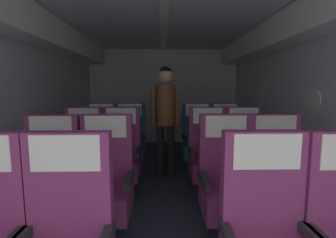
{
  "coord_description": "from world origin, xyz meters",
  "views": [
    {
      "loc": [
        -0.03,
        0.3,
        1.33
      ],
      "look_at": [
        0.05,
        3.36,
        0.95
      ],
      "focal_mm": 25.95,
      "sensor_mm": 36.0,
      "label": 1
    }
  ],
  "objects_px": {
    "seat_b_left_window": "(49,187)",
    "seat_b_right_window": "(227,185)",
    "seat_d_left_aisle": "(130,142)",
    "seat_b_right_aisle": "(277,184)",
    "flight_attendant": "(165,109)",
    "seat_c_right_window": "(208,157)",
    "seat_d_right_aisle": "(226,142)",
    "seat_c_right_aisle": "(245,157)",
    "seat_c_left_window": "(83,158)",
    "seat_d_left_window": "(101,142)",
    "seat_c_left_aisle": "(121,158)",
    "seat_b_left_aisle": "(105,186)",
    "seat_d_right_window": "(197,142)"
  },
  "relations": [
    {
      "from": "seat_b_left_window",
      "to": "seat_b_right_window",
      "type": "xyz_separation_m",
      "value": [
        1.59,
        0.01,
        0.0
      ]
    },
    {
      "from": "seat_b_left_window",
      "to": "seat_d_left_aisle",
      "type": "xyz_separation_m",
      "value": [
        0.47,
        1.8,
        0.0
      ]
    },
    {
      "from": "seat_b_right_aisle",
      "to": "flight_attendant",
      "type": "xyz_separation_m",
      "value": [
        -1.0,
        1.53,
        0.56
      ]
    },
    {
      "from": "seat_c_right_window",
      "to": "seat_d_right_aisle",
      "type": "bearing_deg",
      "value": 62.91
    },
    {
      "from": "seat_c_right_aisle",
      "to": "seat_d_left_aisle",
      "type": "relative_size",
      "value": 1.0
    },
    {
      "from": "seat_c_left_window",
      "to": "seat_c_right_window",
      "type": "distance_m",
      "value": 1.59
    },
    {
      "from": "seat_c_left_window",
      "to": "flight_attendant",
      "type": "bearing_deg",
      "value": 30.94
    },
    {
      "from": "seat_d_left_window",
      "to": "flight_attendant",
      "type": "xyz_separation_m",
      "value": [
        1.04,
        -0.26,
        0.56
      ]
    },
    {
      "from": "flight_attendant",
      "to": "seat_d_left_aisle",
      "type": "bearing_deg",
      "value": -1.39
    },
    {
      "from": "seat_b_left_window",
      "to": "seat_b_right_window",
      "type": "bearing_deg",
      "value": 0.42
    },
    {
      "from": "seat_c_left_window",
      "to": "seat_d_left_window",
      "type": "distance_m",
      "value": 0.89
    },
    {
      "from": "seat_c_left_window",
      "to": "seat_d_right_aisle",
      "type": "height_order",
      "value": "same"
    },
    {
      "from": "seat_c_right_aisle",
      "to": "seat_d_left_aisle",
      "type": "height_order",
      "value": "same"
    },
    {
      "from": "seat_b_right_aisle",
      "to": "seat_c_left_aisle",
      "type": "bearing_deg",
      "value": 149.95
    },
    {
      "from": "seat_b_left_aisle",
      "to": "seat_b_right_aisle",
      "type": "distance_m",
      "value": 1.56
    },
    {
      "from": "seat_c_right_window",
      "to": "seat_d_left_window",
      "type": "bearing_deg",
      "value": 150.43
    },
    {
      "from": "seat_b_right_window",
      "to": "seat_d_left_window",
      "type": "xyz_separation_m",
      "value": [
        -1.58,
        1.79,
        0.0
      ]
    },
    {
      "from": "seat_d_left_aisle",
      "to": "flight_attendant",
      "type": "bearing_deg",
      "value": -23.79
    },
    {
      "from": "seat_b_right_window",
      "to": "seat_c_left_aisle",
      "type": "relative_size",
      "value": 1.0
    },
    {
      "from": "seat_c_left_aisle",
      "to": "seat_c_right_aisle",
      "type": "height_order",
      "value": "same"
    },
    {
      "from": "seat_b_left_window",
      "to": "seat_d_left_aisle",
      "type": "bearing_deg",
      "value": 75.22
    },
    {
      "from": "seat_b_right_aisle",
      "to": "seat_c_left_window",
      "type": "distance_m",
      "value": 2.24
    },
    {
      "from": "seat_d_right_aisle",
      "to": "seat_b_left_window",
      "type": "bearing_deg",
      "value": -138.62
    },
    {
      "from": "seat_b_right_window",
      "to": "seat_c_left_aisle",
      "type": "bearing_deg",
      "value": 140.65
    },
    {
      "from": "seat_c_left_window",
      "to": "seat_c_right_window",
      "type": "xyz_separation_m",
      "value": [
        1.59,
        -0.01,
        0.0
      ]
    },
    {
      "from": "seat_b_left_window",
      "to": "seat_c_right_aisle",
      "type": "bearing_deg",
      "value": 23.95
    },
    {
      "from": "seat_d_left_aisle",
      "to": "seat_d_right_aisle",
      "type": "distance_m",
      "value": 1.57
    },
    {
      "from": "seat_c_left_aisle",
      "to": "seat_c_left_window",
      "type": "bearing_deg",
      "value": -179.02
    },
    {
      "from": "seat_c_right_aisle",
      "to": "seat_c_right_window",
      "type": "bearing_deg",
      "value": -179.03
    },
    {
      "from": "seat_b_right_aisle",
      "to": "seat_c_right_window",
      "type": "xyz_separation_m",
      "value": [
        -0.46,
        0.89,
        0.0
      ]
    },
    {
      "from": "seat_c_right_aisle",
      "to": "seat_b_right_aisle",
      "type": "bearing_deg",
      "value": -90.28
    },
    {
      "from": "seat_d_left_window",
      "to": "seat_d_right_window",
      "type": "xyz_separation_m",
      "value": [
        1.57,
        0.01,
        0.0
      ]
    },
    {
      "from": "seat_c_left_window",
      "to": "seat_c_right_aisle",
      "type": "distance_m",
      "value": 2.05
    },
    {
      "from": "seat_c_left_aisle",
      "to": "seat_d_left_aisle",
      "type": "xyz_separation_m",
      "value": [
        -0.0,
        0.88,
        0.0
      ]
    },
    {
      "from": "seat_c_left_aisle",
      "to": "seat_d_left_window",
      "type": "distance_m",
      "value": 1.0
    },
    {
      "from": "seat_b_right_aisle",
      "to": "seat_d_right_aisle",
      "type": "xyz_separation_m",
      "value": [
        -0.01,
        1.79,
        0.0
      ]
    },
    {
      "from": "flight_attendant",
      "to": "seat_c_right_window",
      "type": "bearing_deg",
      "value": 152.35
    },
    {
      "from": "seat_c_left_window",
      "to": "flight_attendant",
      "type": "height_order",
      "value": "flight_attendant"
    },
    {
      "from": "seat_c_right_aisle",
      "to": "seat_d_left_window",
      "type": "relative_size",
      "value": 1.0
    },
    {
      "from": "seat_b_right_aisle",
      "to": "seat_d_left_window",
      "type": "bearing_deg",
      "value": 138.79
    },
    {
      "from": "seat_c_left_aisle",
      "to": "seat_d_left_window",
      "type": "relative_size",
      "value": 1.0
    },
    {
      "from": "seat_c_left_window",
      "to": "seat_c_right_window",
      "type": "bearing_deg",
      "value": -0.3
    },
    {
      "from": "seat_d_left_aisle",
      "to": "seat_d_right_window",
      "type": "height_order",
      "value": "same"
    },
    {
      "from": "seat_b_left_window",
      "to": "seat_c_right_window",
      "type": "bearing_deg",
      "value": 29.7
    },
    {
      "from": "seat_b_left_window",
      "to": "seat_b_right_window",
      "type": "relative_size",
      "value": 1.0
    },
    {
      "from": "seat_b_left_window",
      "to": "seat_c_left_window",
      "type": "relative_size",
      "value": 1.0
    },
    {
      "from": "seat_c_right_window",
      "to": "seat_b_left_aisle",
      "type": "bearing_deg",
      "value": -141.25
    },
    {
      "from": "seat_d_left_window",
      "to": "seat_b_left_aisle",
      "type": "bearing_deg",
      "value": -74.94
    },
    {
      "from": "seat_b_right_window",
      "to": "flight_attendant",
      "type": "height_order",
      "value": "flight_attendant"
    },
    {
      "from": "seat_c_right_window",
      "to": "seat_d_left_aisle",
      "type": "height_order",
      "value": "same"
    }
  ]
}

